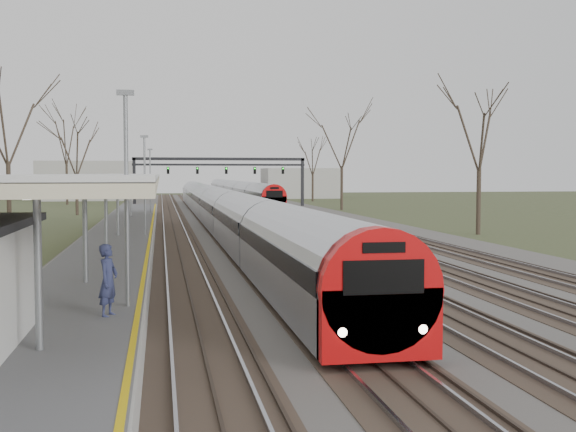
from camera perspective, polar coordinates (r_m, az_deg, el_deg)
name	(u,v)px	position (r m, az deg, el deg)	size (l,w,h in m)	color
track_bed	(250,224)	(58.72, -2.98, -0.60)	(24.00, 160.00, 0.22)	#474442
platform	(122,239)	(40.85, -12.99, -1.81)	(3.50, 69.00, 1.00)	#9E9B93
canopy	(116,178)	(36.18, -13.43, 2.96)	(4.10, 50.00, 3.11)	slate
signal_gantry	(220,167)	(88.42, -5.37, 3.87)	(21.00, 0.59, 6.08)	black
tree_west_far	(7,115)	(52.26, -21.31, 7.41)	(5.50, 5.50, 11.33)	#2D231C
tree_east_far	(480,126)	(49.85, 14.91, 6.89)	(5.00, 5.00, 10.30)	#2D231C
train_near	(216,206)	(59.03, -5.73, 0.78)	(2.62, 90.21, 3.05)	#ABAEB6
train_far	(236,191)	(110.44, -4.10, 1.99)	(2.62, 75.21, 3.05)	#ABAEB6
passenger	(108,281)	(16.28, -14.02, -4.97)	(0.59, 0.38, 1.61)	navy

